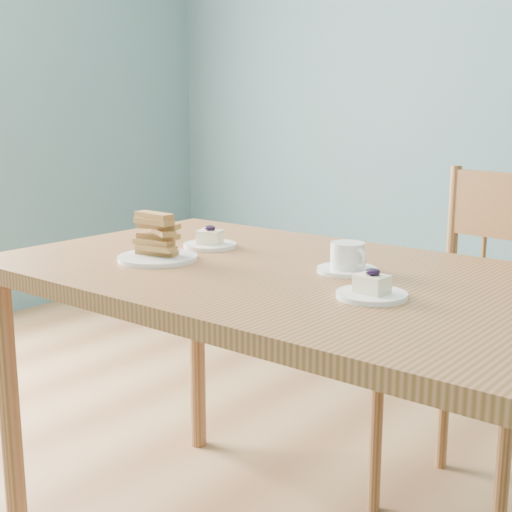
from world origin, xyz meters
The scene contains 7 objects.
room centered at (0.00, 0.00, 1.35)m, with size 5.01×5.01×2.71m.
dining_table centered at (0.15, 0.10, 0.71)m, with size 1.49×0.85×0.79m.
dining_chair centered at (0.39, 0.69, 0.51)m, with size 0.50×0.49×0.99m.
cheesecake_plate_near centered at (0.41, 0.01, 0.81)m, with size 0.14×0.14×0.06m.
cheesecake_plate_far centered at (-0.20, 0.19, 0.81)m, with size 0.14×0.14×0.06m.
coffee_cup centered at (0.25, 0.17, 0.82)m, with size 0.14×0.14×0.07m.
biscotti_plate centered at (-0.19, -0.01, 0.84)m, with size 0.20×0.20×0.12m.
Camera 1 is at (1.09, -1.22, 1.17)m, focal length 50.00 mm.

